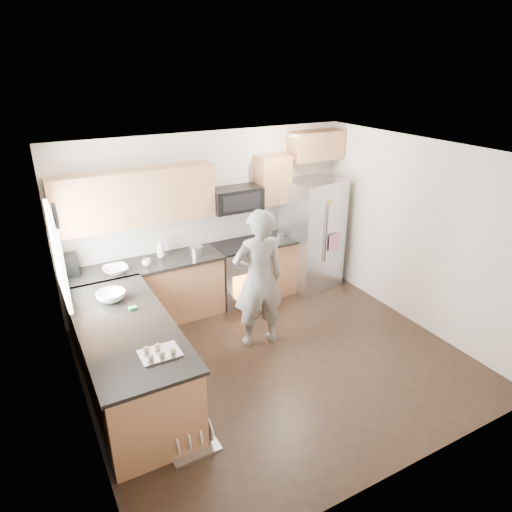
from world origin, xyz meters
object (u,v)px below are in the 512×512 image
person (258,279)px  refrigerator (312,234)px  stove_range (240,260)px  dish_rack (192,440)px

person → refrigerator: bearing=-138.0°
stove_range → person: size_ratio=0.96×
dish_rack → refrigerator: bearing=38.1°
stove_range → refrigerator: 1.30m
refrigerator → stove_range: bearing=166.1°
stove_range → person: bearing=-105.8°
refrigerator → dish_rack: size_ratio=3.65×
refrigerator → dish_rack: refrigerator is taller
stove_range → dish_rack: (-1.80, -2.50, -0.60)m
stove_range → person: (-0.34, -1.21, 0.26)m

